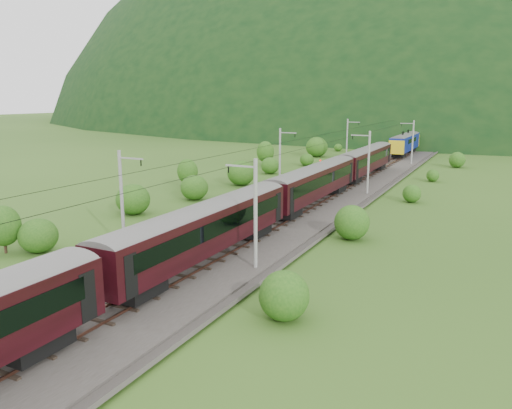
% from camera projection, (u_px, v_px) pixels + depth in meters
% --- Properties ---
extents(ground, '(600.00, 600.00, 0.00)m').
position_uv_depth(ground, '(186.00, 259.00, 39.35)').
color(ground, '#2E5019').
rests_on(ground, ground).
extents(railbed, '(14.00, 220.00, 0.30)m').
position_uv_depth(railbed, '(245.00, 228.00, 48.05)').
color(railbed, '#38332D').
rests_on(railbed, ground).
extents(track_left, '(2.40, 220.00, 0.27)m').
position_uv_depth(track_left, '(223.00, 223.00, 49.05)').
color(track_left, brown).
rests_on(track_left, railbed).
extents(track_right, '(2.40, 220.00, 0.27)m').
position_uv_depth(track_right, '(267.00, 229.00, 46.94)').
color(track_right, brown).
rests_on(track_right, railbed).
extents(catenary_left, '(2.54, 192.28, 8.00)m').
position_uv_depth(catenary_left, '(280.00, 156.00, 69.01)').
color(catenary_left, gray).
rests_on(catenary_left, railbed).
extents(catenary_right, '(2.54, 192.28, 8.00)m').
position_uv_depth(catenary_right, '(368.00, 161.00, 63.62)').
color(catenary_right, gray).
rests_on(catenary_right, railbed).
extents(overhead_wires, '(4.83, 198.00, 0.03)m').
position_uv_depth(overhead_wires, '(245.00, 156.00, 46.57)').
color(overhead_wires, black).
rests_on(overhead_wires, ground).
extents(mountain_main, '(504.00, 360.00, 244.00)m').
position_uv_depth(mountain_main, '(465.00, 120.00, 266.18)').
color(mountain_main, black).
rests_on(mountain_main, ground).
extents(mountain_ridge, '(336.00, 280.00, 132.00)m').
position_uv_depth(mountain_ridge, '(288.00, 114.00, 353.89)').
color(mountain_ridge, black).
rests_on(mountain_ridge, ground).
extents(train, '(3.01, 167.96, 5.23)m').
position_uv_depth(train, '(202.00, 222.00, 36.47)').
color(train, black).
rests_on(train, ground).
extents(hazard_post_near, '(0.18, 0.18, 1.64)m').
position_uv_depth(hazard_post_near, '(345.00, 171.00, 78.09)').
color(hazard_post_near, red).
rests_on(hazard_post_near, railbed).
extents(hazard_post_far, '(0.17, 0.17, 1.63)m').
position_uv_depth(hazard_post_far, '(360.00, 166.00, 83.81)').
color(hazard_post_far, red).
rests_on(hazard_post_far, railbed).
extents(signal, '(0.26, 0.26, 2.37)m').
position_uv_depth(signal, '(320.00, 166.00, 79.67)').
color(signal, black).
rests_on(signal, railbed).
extents(vegetation_left, '(10.55, 144.00, 6.29)m').
position_uv_depth(vegetation_left, '(136.00, 197.00, 53.26)').
color(vegetation_left, '#1F5015').
rests_on(vegetation_left, ground).
extents(vegetation_right, '(6.87, 105.93, 2.82)m').
position_uv_depth(vegetation_right, '(374.00, 223.00, 45.78)').
color(vegetation_right, '#1F5015').
rests_on(vegetation_right, ground).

